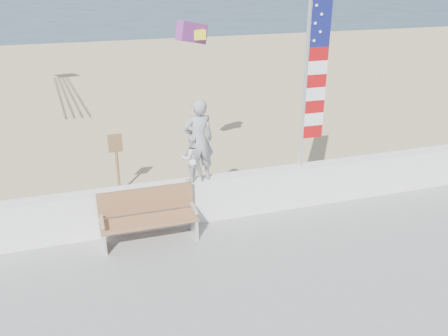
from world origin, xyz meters
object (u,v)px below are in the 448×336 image
at_px(child, 192,158).
at_px(bench, 148,215).
at_px(adult, 199,140).
at_px(flag, 311,76).

relative_size(child, bench, 0.53).
distance_m(adult, bench, 1.72).
distance_m(adult, flag, 2.56).
distance_m(child, flag, 2.84).
height_order(child, bench, child).
bearing_deg(bench, child, 24.76).
xyz_separation_m(child, bench, (-0.99, -0.45, -0.87)).
height_order(adult, child, adult).
relative_size(bench, flag, 0.51).
xyz_separation_m(adult, flag, (2.32, -0.00, 1.09)).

